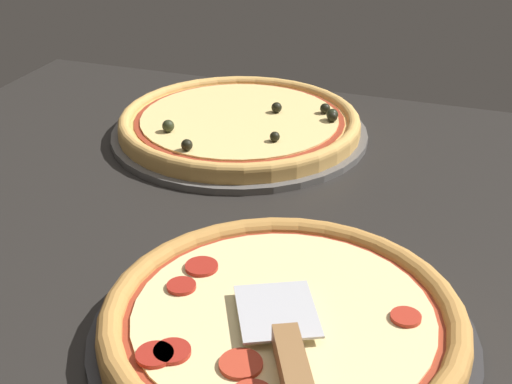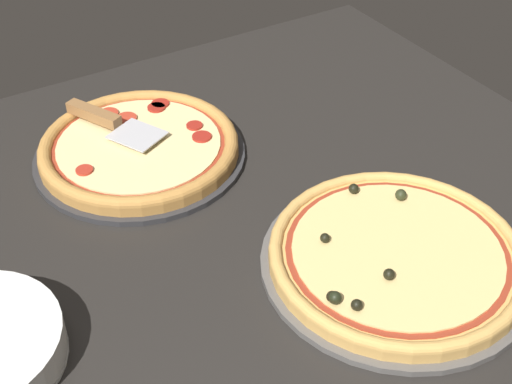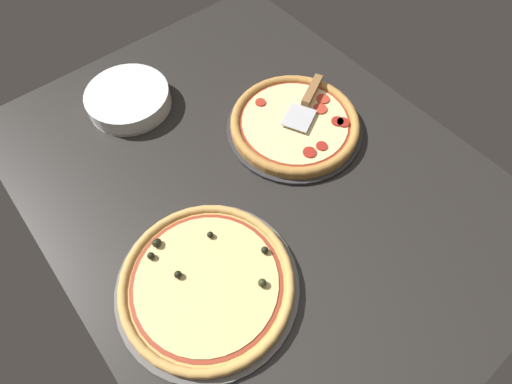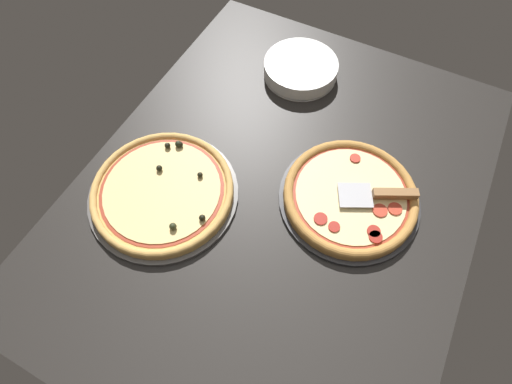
# 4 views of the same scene
# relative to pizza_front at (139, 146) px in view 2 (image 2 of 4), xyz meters

# --- Properties ---
(ground_plane) EXTENTS (1.27, 0.99, 0.04)m
(ground_plane) POSITION_rel_pizza_front_xyz_m (-0.05, 0.18, -0.04)
(ground_plane) COLOR black
(pizza_pan_front) EXTENTS (0.36, 0.36, 0.01)m
(pizza_pan_front) POSITION_rel_pizza_front_xyz_m (0.00, 0.00, -0.02)
(pizza_pan_front) COLOR #2D2D30
(pizza_pan_front) RESTS_ON ground_plane
(pizza_front) EXTENTS (0.34, 0.34, 0.03)m
(pizza_front) POSITION_rel_pizza_front_xyz_m (0.00, 0.00, 0.00)
(pizza_front) COLOR #B77F3D
(pizza_front) RESTS_ON pizza_pan_front
(pizza_pan_back) EXTENTS (0.39, 0.39, 0.01)m
(pizza_pan_back) POSITION_rel_pizza_front_xyz_m (-0.21, 0.43, -0.02)
(pizza_pan_back) COLOR #565451
(pizza_pan_back) RESTS_ON ground_plane
(pizza_back) EXTENTS (0.36, 0.36, 0.04)m
(pizza_back) POSITION_rel_pizza_front_xyz_m (-0.21, 0.43, -0.00)
(pizza_back) COLOR tan
(pizza_back) RESTS_ON pizza_pan_back
(serving_spatula) EXTENTS (0.13, 0.19, 0.02)m
(serving_spatula) POSITION_rel_pizza_front_xyz_m (0.03, -0.08, 0.02)
(serving_spatula) COLOR #B7B7BC
(serving_spatula) RESTS_ON pizza_front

